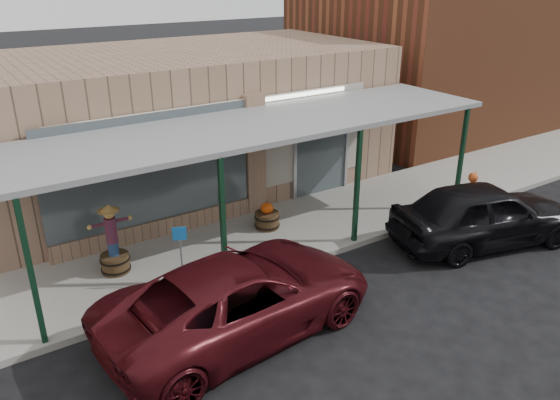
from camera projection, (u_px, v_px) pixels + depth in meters
ground at (354, 310)px, 11.07m from camera, size 120.00×120.00×0.00m
sidewalk at (262, 239)px, 13.81m from camera, size 40.00×3.20×0.15m
storefront at (183, 122)px, 16.53m from camera, size 12.00×6.25×4.20m
awning at (261, 126)px, 12.63m from camera, size 12.00×3.00×3.04m
block_buildings_near at (223, 55)px, 17.68m from camera, size 61.00×8.00×8.00m
barrel_scarecrow at (114, 249)px, 11.98m from camera, size 0.96×0.81×1.62m
barrel_pumpkin at (267, 218)px, 14.14m from camera, size 0.83×0.83×0.74m
handicap_sign at (181, 249)px, 11.25m from camera, size 0.27×0.13×1.41m
parked_sedan at (485, 214)px, 13.45m from camera, size 5.05×3.03×1.61m
car_maroon at (240, 297)px, 10.17m from camera, size 5.61×3.01×1.50m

